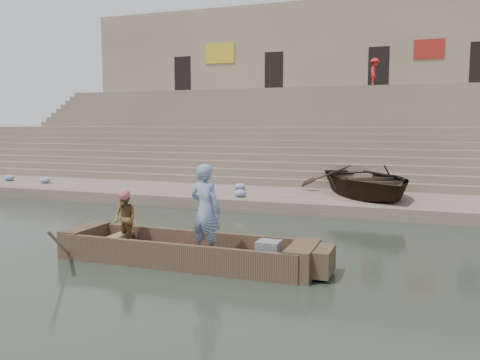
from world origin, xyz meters
The scene contains 14 objects.
ground centered at (0.00, 0.00, 0.00)m, with size 120.00×120.00×0.00m, color #283326.
lower_landing centered at (0.00, 8.00, 0.20)m, with size 32.00×4.00×0.40m, color gray.
mid_landing centered at (0.00, 15.50, 1.40)m, with size 32.00×3.00×2.80m, color gray.
upper_landing centered at (0.00, 22.50, 2.60)m, with size 32.00×3.00×5.20m, color gray.
ghat_steps centered at (0.00, 17.19, 1.80)m, with size 32.00×11.00×5.20m.
building_wall centered at (0.00, 26.50, 5.60)m, with size 32.00×5.07×11.20m.
main_rowboat centered at (2.79, -0.04, 0.11)m, with size 5.00×1.30×0.22m, color brown.
rowboat_trim centered at (3.00, -0.04, 0.31)m, with size 6.04×2.63×1.88m.
standing_man centered at (3.33, -0.16, 1.18)m, with size 0.70×0.46×1.93m, color navy.
rowing_man centered at (1.21, 0.14, 0.82)m, with size 0.59×0.46×1.21m, color #257028.
television centered at (4.63, -0.04, 0.42)m, with size 0.46×0.42×0.40m.
beached_rowboat centered at (5.76, 8.53, 0.95)m, with size 3.82×5.35×1.11m, color #2D2116.
pedestrian centered at (4.91, 22.08, 6.08)m, with size 1.13×0.65×1.75m, color #AE1F1D.
cloth_bundles centered at (-0.97, 8.06, 0.53)m, with size 20.42×3.02×0.26m.
Camera 1 is at (7.29, -9.23, 2.94)m, focal length 36.54 mm.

